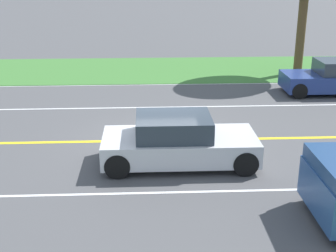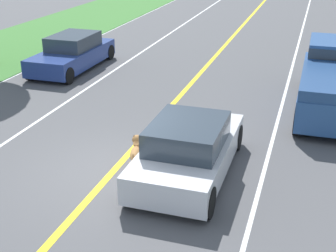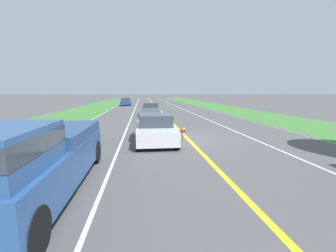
% 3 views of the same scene
% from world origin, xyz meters
% --- Properties ---
extents(ground_plane, '(400.00, 400.00, 0.00)m').
position_xyz_m(ground_plane, '(0.00, 0.00, 0.00)').
color(ground_plane, '#4C4C4F').
extents(centre_divider_line, '(0.18, 160.00, 0.01)m').
position_xyz_m(centre_divider_line, '(0.00, 0.00, 0.00)').
color(centre_divider_line, yellow).
rests_on(centre_divider_line, ground).
extents(lane_edge_line_left, '(0.14, 160.00, 0.01)m').
position_xyz_m(lane_edge_line_left, '(-7.00, 0.00, 0.00)').
color(lane_edge_line_left, white).
rests_on(lane_edge_line_left, ground).
extents(lane_dash_same_dir, '(0.10, 160.00, 0.01)m').
position_xyz_m(lane_dash_same_dir, '(3.50, 0.00, 0.00)').
color(lane_dash_same_dir, white).
rests_on(lane_dash_same_dir, ground).
extents(lane_dash_oncoming, '(0.10, 160.00, 0.01)m').
position_xyz_m(lane_dash_oncoming, '(-3.50, 0.00, 0.00)').
color(lane_dash_oncoming, white).
rests_on(lane_dash_oncoming, ground).
extents(grass_verge_left, '(6.00, 160.00, 0.03)m').
position_xyz_m(grass_verge_left, '(-10.00, 0.00, 0.01)').
color(grass_verge_left, '#3D7533').
rests_on(grass_verge_left, ground).
extents(ego_car, '(1.92, 4.22, 1.39)m').
position_xyz_m(ego_car, '(1.77, 0.44, 0.65)').
color(ego_car, silver).
rests_on(ego_car, ground).
extents(dog, '(0.45, 1.24, 0.76)m').
position_xyz_m(dog, '(0.46, 0.35, 0.46)').
color(dog, olive).
rests_on(dog, ground).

